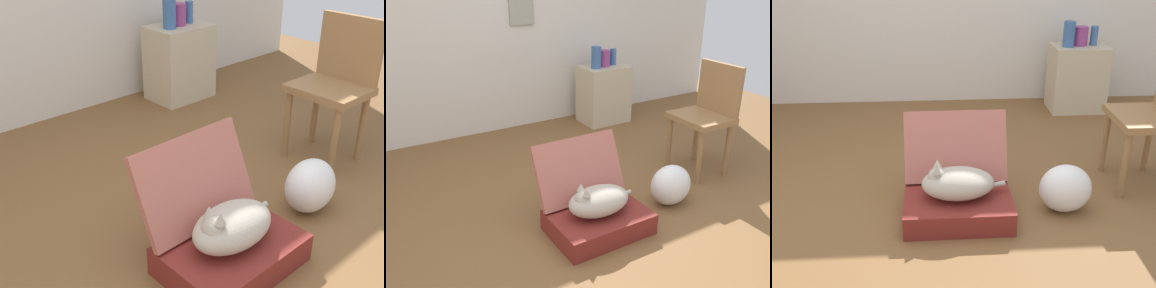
% 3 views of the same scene
% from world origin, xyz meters
% --- Properties ---
extents(ground_plane, '(7.68, 7.68, 0.00)m').
position_xyz_m(ground_plane, '(0.00, 0.00, 0.00)').
color(ground_plane, brown).
rests_on(ground_plane, ground).
extents(suitcase_base, '(0.66, 0.46, 0.15)m').
position_xyz_m(suitcase_base, '(0.02, -0.02, 0.07)').
color(suitcase_base, maroon).
rests_on(suitcase_base, ground).
extents(suitcase_lid, '(0.66, 0.23, 0.44)m').
position_xyz_m(suitcase_lid, '(0.02, 0.24, 0.37)').
color(suitcase_lid, '#B26356').
rests_on(suitcase_lid, suitcase_base).
extents(cat, '(0.52, 0.28, 0.24)m').
position_xyz_m(cat, '(0.01, -0.02, 0.25)').
color(cat, '#B2A899').
rests_on(cat, suitcase_base).
extents(plastic_bag_white, '(0.33, 0.25, 0.31)m').
position_xyz_m(plastic_bag_white, '(0.70, 0.02, 0.16)').
color(plastic_bag_white, white).
rests_on(plastic_bag_white, ground).
extents(side_table, '(0.53, 0.39, 0.65)m').
position_xyz_m(side_table, '(1.31, 1.85, 0.32)').
color(side_table, beige).
rests_on(side_table, ground).
extents(vase_tall, '(0.11, 0.11, 0.24)m').
position_xyz_m(vase_tall, '(1.18, 1.82, 0.77)').
color(vase_tall, '#38609E').
rests_on(vase_tall, side_table).
extents(vase_short, '(0.07, 0.07, 0.18)m').
position_xyz_m(vase_short, '(1.45, 1.87, 0.74)').
color(vase_short, '#38609E').
rests_on(vase_short, side_table).
extents(vase_round, '(0.13, 0.13, 0.18)m').
position_xyz_m(vase_round, '(1.31, 1.86, 0.74)').
color(vase_round, '#8C387A').
rests_on(vase_round, side_table).
extents(chair, '(0.41, 0.47, 0.95)m').
position_xyz_m(chair, '(1.35, 0.33, 0.54)').
color(chair, olive).
rests_on(chair, ground).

